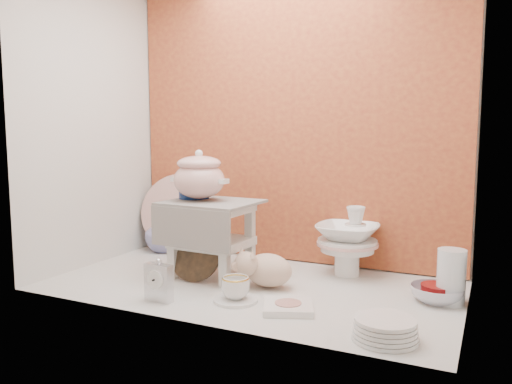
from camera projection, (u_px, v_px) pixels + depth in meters
ground at (250, 285)px, 2.27m from camera, size 1.80×1.80×0.00m
niche_shell at (267, 78)px, 2.32m from camera, size 1.86×1.03×1.53m
step_stool at (212, 239)px, 2.39m from camera, size 0.43×0.38×0.36m
soup_tureen at (199, 175)px, 2.38m from camera, size 0.34×0.34×0.24m
cobalt_bowl at (194, 193)px, 2.47m from camera, size 0.18×0.18×0.05m
floral_platter at (179, 213)px, 2.91m from camera, size 0.47×0.26×0.44m
blue_white_vase at (164, 231)px, 2.90m from camera, size 0.22×0.22×0.23m
lacquer_tray at (195, 252)px, 2.33m from camera, size 0.28×0.10×0.27m
mantel_clock at (159, 280)px, 2.04m from camera, size 0.12×0.05×0.17m
plush_pig at (268, 270)px, 2.22m from camera, size 0.33×0.28×0.16m
teacup_saucer at (236, 300)px, 2.04m from camera, size 0.21×0.21×0.01m
gold_rim_teacup at (236, 288)px, 2.04m from camera, size 0.15×0.15×0.09m
lattice_dish at (288, 307)px, 1.94m from camera, size 0.24×0.24×0.03m
dinner_plate_stack at (385, 329)px, 1.66m from camera, size 0.28×0.28×0.07m
crystal_bowl at (437, 294)px, 2.03m from camera, size 0.28×0.28×0.07m
clear_glass_vase at (451, 277)px, 2.00m from camera, size 0.12×0.12×0.22m
porcelain_tower at (347, 241)px, 2.40m from camera, size 0.37×0.37×0.34m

